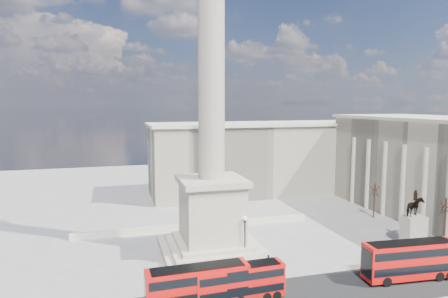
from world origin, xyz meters
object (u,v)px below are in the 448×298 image
nelsons_column (212,163)px  equestrian_statue (414,226)px  pedestrian_crossing (268,262)px  red_bus_b (240,282)px  pedestrian_standing (399,260)px  pedestrian_walking (384,262)px  red_bus_c (410,260)px  red_bus_a (198,286)px  victorian_lamp (245,235)px

nelsons_column → equestrian_statue: bearing=-9.9°
equestrian_statue → pedestrian_crossing: bearing=-174.8°
red_bus_b → nelsons_column: bearing=85.9°
pedestrian_standing → pedestrian_walking: bearing=3.5°
nelsons_column → red_bus_c: size_ratio=4.28×
red_bus_a → red_bus_c: (25.87, -0.59, 0.16)m
red_bus_a → red_bus_b: size_ratio=1.10×
red_bus_a → red_bus_c: bearing=-2.8°
pedestrian_walking → pedestrian_crossing: pedestrian_crossing is taller
victorian_lamp → equestrian_statue: (26.27, -0.81, -0.77)m
red_bus_a → red_bus_b: (4.55, 0.00, -0.21)m
nelsons_column → red_bus_a: size_ratio=4.61×
pedestrian_standing → pedestrian_crossing: pedestrian_crossing is taller
red_bus_c → pedestrian_crossing: bearing=158.2°
red_bus_a → pedestrian_crossing: red_bus_a is taller
nelsons_column → pedestrian_standing: bearing=-27.2°
pedestrian_walking → pedestrian_crossing: bearing=139.2°
red_bus_b → pedestrian_crossing: bearing=46.2°
red_bus_a → pedestrian_standing: (27.19, 2.81, -1.38)m
red_bus_a → equestrian_statue: bearing=13.0°
red_bus_b → pedestrian_standing: size_ratio=5.45×
pedestrian_standing → pedestrian_crossing: bearing=-12.8°
red_bus_a → equestrian_statue: (34.72, 9.03, 0.64)m
victorian_lamp → pedestrian_crossing: 4.60m
red_bus_c → pedestrian_crossing: 17.03m
nelsons_column → red_bus_c: bearing=-35.3°
red_bus_a → red_bus_b: 4.55m
victorian_lamp → pedestrian_crossing: bearing=-54.2°
pedestrian_standing → equestrian_statue: bearing=-139.6°
red_bus_b → pedestrian_walking: 20.47m
red_bus_b → equestrian_statue: size_ratio=1.17×
red_bus_b → pedestrian_crossing: red_bus_b is taller
red_bus_c → victorian_lamp: (-17.42, 10.42, 1.25)m
equestrian_statue → pedestrian_walking: equestrian_statue is taller
victorian_lamp → equestrian_statue: size_ratio=0.75×
red_bus_b → equestrian_statue: 31.50m
red_bus_a → pedestrian_crossing: bearing=31.2°
victorian_lamp → pedestrian_crossing: victorian_lamp is taller
red_bus_b → pedestrian_walking: red_bus_b is taller
victorian_lamp → pedestrian_walking: 18.05m
red_bus_b → victorian_lamp: (3.90, 9.83, 1.61)m
pedestrian_walking → red_bus_a: bearing=161.7°
red_bus_a → pedestrian_walking: size_ratio=5.68×
red_bus_b → victorian_lamp: bearing=66.1°
red_bus_c → pedestrian_standing: red_bus_c is taller
equestrian_statue → red_bus_a: bearing=-165.4°
red_bus_a → pedestrian_crossing: size_ratio=5.64×
nelsons_column → equestrian_statue: size_ratio=5.93×
victorian_lamp → equestrian_statue: bearing=-1.8°
red_bus_c → pedestrian_crossing: size_ratio=6.07×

